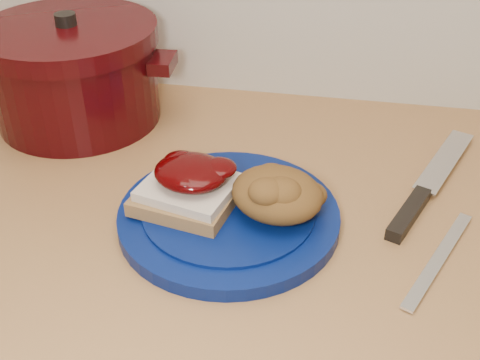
% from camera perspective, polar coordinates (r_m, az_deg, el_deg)
% --- Properties ---
extents(plate, '(0.33, 0.33, 0.02)m').
position_cam_1_polar(plate, '(0.72, -1.07, -3.48)').
color(plate, '#051553').
rests_on(plate, wood_countertop).
extents(sandwich, '(0.13, 0.12, 0.06)m').
position_cam_1_polar(sandwich, '(0.71, -4.89, -0.54)').
color(sandwich, olive).
rests_on(sandwich, plate).
extents(stuffing_mound, '(0.13, 0.12, 0.05)m').
position_cam_1_polar(stuffing_mound, '(0.69, 3.53, -1.35)').
color(stuffing_mound, brown).
rests_on(stuffing_mound, plate).
extents(chef_knife, '(0.13, 0.27, 0.02)m').
position_cam_1_polar(chef_knife, '(0.79, 16.64, -1.64)').
color(chef_knife, black).
rests_on(chef_knife, wood_countertop).
extents(butter_knife, '(0.09, 0.18, 0.00)m').
position_cam_1_polar(butter_knife, '(0.71, 18.34, -7.07)').
color(butter_knife, silver).
rests_on(butter_knife, wood_countertop).
extents(dutch_oven, '(0.31, 0.27, 0.17)m').
position_cam_1_polar(dutch_oven, '(0.95, -15.43, 9.81)').
color(dutch_oven, black).
rests_on(dutch_oven, wood_countertop).
extents(pepper_grinder, '(0.07, 0.07, 0.12)m').
position_cam_1_polar(pepper_grinder, '(0.97, -16.82, 9.10)').
color(pepper_grinder, black).
rests_on(pepper_grinder, wood_countertop).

